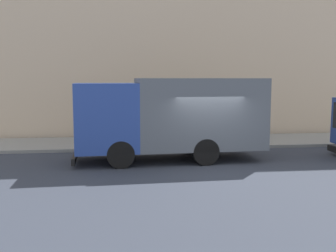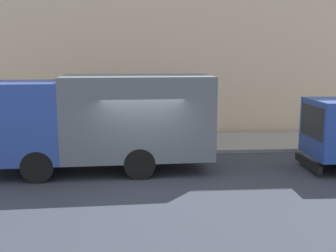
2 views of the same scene
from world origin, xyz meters
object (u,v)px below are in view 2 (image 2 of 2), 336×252
pedestrian_standing (101,119)px  traffic_cone_orange (30,142)px  pedestrian_walking (28,123)px  street_sign_post (155,117)px  large_utility_truck (104,118)px

pedestrian_standing → traffic_cone_orange: pedestrian_standing is taller
traffic_cone_orange → pedestrian_walking: bearing=17.3°
pedestrian_standing → traffic_cone_orange: size_ratio=2.84×
traffic_cone_orange → street_sign_post: (-0.47, -4.96, 1.03)m
pedestrian_walking → traffic_cone_orange: pedestrian_walking is taller
large_utility_truck → pedestrian_walking: bearing=40.4°
pedestrian_walking → street_sign_post: bearing=42.5°
pedestrian_walking → traffic_cone_orange: bearing=-15.7°
pedestrian_standing → traffic_cone_orange: (-2.06, 2.62, -0.56)m
large_utility_truck → street_sign_post: bearing=-39.9°
pedestrian_walking → large_utility_truck: bearing=10.0°
large_utility_truck → pedestrian_walking: size_ratio=4.23×
pedestrian_walking → traffic_cone_orange: (-0.87, -0.27, -0.63)m
large_utility_truck → pedestrian_standing: (4.88, 0.56, -0.78)m
large_utility_truck → pedestrian_standing: 4.97m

